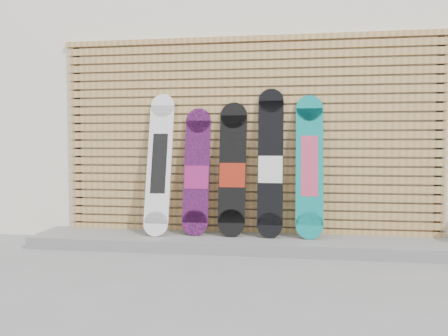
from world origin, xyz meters
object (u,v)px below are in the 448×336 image
(snowboard_2, at_px, (233,169))
(snowboard_3, at_px, (270,163))
(snowboard_1, at_px, (197,172))
(snowboard_4, at_px, (309,166))
(snowboard_0, at_px, (159,163))

(snowboard_2, relative_size, snowboard_3, 0.91)
(snowboard_2, distance_m, snowboard_3, 0.41)
(snowboard_1, bearing_deg, snowboard_4, -0.00)
(snowboard_1, xyz_separation_m, snowboard_4, (1.22, -0.00, 0.07))
(snowboard_2, bearing_deg, snowboard_4, 0.12)
(snowboard_1, xyz_separation_m, snowboard_3, (0.80, -0.00, 0.10))
(snowboard_0, height_order, snowboard_2, snowboard_0)
(snowboard_0, relative_size, snowboard_3, 0.98)
(snowboard_0, bearing_deg, snowboard_2, 2.87)
(snowboard_0, distance_m, snowboard_4, 1.63)
(snowboard_0, bearing_deg, snowboard_1, 5.88)
(snowboard_4, bearing_deg, snowboard_2, -179.88)
(snowboard_3, bearing_deg, snowboard_4, 0.50)
(snowboard_3, xyz_separation_m, snowboard_4, (0.41, 0.00, -0.03))
(snowboard_1, height_order, snowboard_2, snowboard_2)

